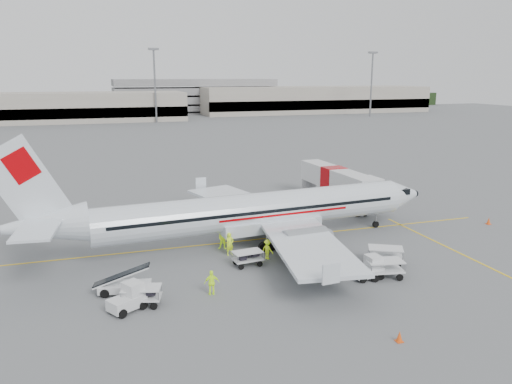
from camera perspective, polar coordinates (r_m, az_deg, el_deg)
ground at (r=44.12m, az=0.80°, el=-5.37°), size 360.00×360.00×0.00m
stripe_lead at (r=44.11m, az=0.80°, el=-5.37°), size 44.00×0.20×0.01m
stripe_cross at (r=44.14m, az=21.95°, el=-6.34°), size 0.20×20.00×0.01m
terminal_west at (r=171.96m, az=-27.07°, el=8.52°), size 110.00×22.00×9.00m
terminal_east at (r=202.81m, az=6.53°, el=10.47°), size 90.00×26.00×10.00m
parking_garage at (r=203.42m, az=-7.12°, el=11.02°), size 62.00×24.00×14.00m
treeline at (r=215.33m, az=-14.50°, el=9.76°), size 300.00×3.00×6.00m
mast_center at (r=158.73m, az=-11.46°, el=11.76°), size 3.20×1.20×22.00m
mast_east at (r=183.27m, az=13.05°, el=11.83°), size 3.20×1.20×22.00m
aircraft at (r=41.64m, az=0.15°, el=0.57°), size 37.94×30.80×9.90m
jet_bridge at (r=56.36m, az=8.85°, el=0.74°), size 3.86×15.90×4.14m
belt_loader at (r=34.29m, az=-14.81°, el=-9.22°), size 4.70×2.53×2.41m
tug_fore at (r=36.43m, az=12.62°, el=-8.41°), size 2.18×1.34×1.63m
tug_mid at (r=37.53m, az=6.79°, el=-7.32°), size 2.69×1.90×1.88m
tug_aft at (r=31.94m, az=-14.58°, el=-11.62°), size 2.52×2.22×1.69m
cart_loaded_a at (r=32.49m, az=-12.92°, el=-11.53°), size 2.66×2.00×1.24m
cart_loaded_b at (r=37.94m, az=-0.97°, el=-7.60°), size 2.32×1.53×1.14m
cart_empty_a at (r=36.84m, az=14.45°, el=-8.51°), size 2.78×1.93×1.34m
cart_empty_b at (r=39.44m, az=14.55°, el=-7.06°), size 2.97×2.54×1.33m
cone_nose at (r=53.26m, az=25.05°, el=-3.00°), size 0.42×0.42×0.69m
cone_port at (r=55.63m, az=2.42°, el=-1.10°), size 0.42×0.42×0.69m
cone_stbd at (r=28.99m, az=16.08°, el=-15.55°), size 0.39×0.39×0.64m
crew_a at (r=40.03m, az=-3.01°, el=-5.96°), size 0.76×0.60×1.84m
crew_b at (r=41.40m, az=-3.77°, el=-5.33°), size 1.08×0.98×1.82m
crew_c at (r=39.19m, az=1.34°, el=-6.56°), size 1.05×1.18×1.59m
crew_d at (r=33.18m, az=-5.07°, el=-10.28°), size 1.01×0.47×1.68m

